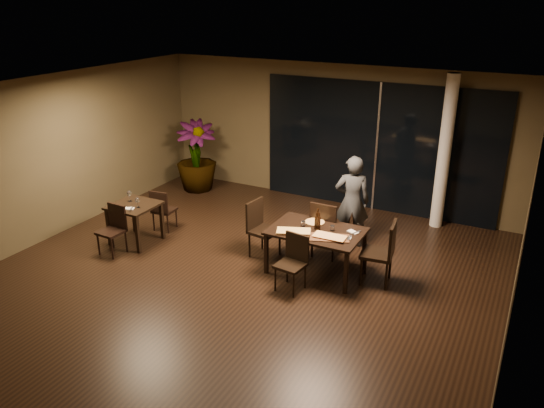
{
  "coord_description": "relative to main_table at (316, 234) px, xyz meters",
  "views": [
    {
      "loc": [
        3.98,
        -6.48,
        4.33
      ],
      "look_at": [
        0.18,
        0.82,
        1.05
      ],
      "focal_mm": 35.0,
      "sensor_mm": 36.0,
      "label": 1
    }
  ],
  "objects": [
    {
      "name": "ground",
      "position": [
        -1.0,
        -0.8,
        -0.68
      ],
      "size": [
        8.0,
        8.0,
        0.0
      ],
      "primitive_type": "plane",
      "color": "black",
      "rests_on": "ground"
    },
    {
      "name": "wall_back",
      "position": [
        -1.0,
        3.25,
        0.82
      ],
      "size": [
        8.0,
        0.1,
        3.0
      ],
      "primitive_type": "cube",
      "color": "#483D26",
      "rests_on": "ground"
    },
    {
      "name": "wall_front",
      "position": [
        -1.0,
        -4.85,
        0.82
      ],
      "size": [
        8.0,
        0.1,
        3.0
      ],
      "primitive_type": "cube",
      "color": "#483D26",
      "rests_on": "ground"
    },
    {
      "name": "wall_left",
      "position": [
        -5.05,
        -0.8,
        0.82
      ],
      "size": [
        0.1,
        8.0,
        3.0
      ],
      "primitive_type": "cube",
      "color": "#483D26",
      "rests_on": "ground"
    },
    {
      "name": "wall_right",
      "position": [
        3.05,
        -0.8,
        0.82
      ],
      "size": [
        0.1,
        8.0,
        3.0
      ],
      "primitive_type": "cube",
      "color": "#483D26",
      "rests_on": "ground"
    },
    {
      "name": "ceiling",
      "position": [
        -1.0,
        -0.8,
        2.34
      ],
      "size": [
        8.0,
        8.0,
        0.04
      ],
      "primitive_type": "cube",
      "color": "silver",
      "rests_on": "wall_back"
    },
    {
      "name": "window_panel",
      "position": [
        0.0,
        3.16,
        0.67
      ],
      "size": [
        5.0,
        0.06,
        2.7
      ],
      "primitive_type": "cube",
      "color": "black",
      "rests_on": "ground"
    },
    {
      "name": "column",
      "position": [
        1.4,
        2.85,
        0.82
      ],
      "size": [
        0.24,
        0.24,
        3.0
      ],
      "primitive_type": "cylinder",
      "color": "white",
      "rests_on": "ground"
    },
    {
      "name": "main_table",
      "position": [
        0.0,
        0.0,
        0.0
      ],
      "size": [
        1.5,
        1.0,
        0.75
      ],
      "color": "black",
      "rests_on": "ground"
    },
    {
      "name": "side_table",
      "position": [
        -3.4,
        -0.5,
        -0.05
      ],
      "size": [
        0.8,
        0.8,
        0.75
      ],
      "color": "black",
      "rests_on": "ground"
    },
    {
      "name": "chair_main_far",
      "position": [
        -0.06,
        0.55,
        -0.1
      ],
      "size": [
        0.49,
        0.49,
        1.04
      ],
      "rotation": [
        0.0,
        0.0,
        3.12
      ],
      "color": "black",
      "rests_on": "ground"
    },
    {
      "name": "chair_main_near",
      "position": [
        -0.1,
        -0.65,
        -0.18
      ],
      "size": [
        0.46,
        0.46,
        0.89
      ],
      "rotation": [
        0.0,
        0.0,
        -0.13
      ],
      "color": "black",
      "rests_on": "ground"
    },
    {
      "name": "chair_main_left",
      "position": [
        -1.1,
        0.11,
        -0.11
      ],
      "size": [
        0.52,
        0.52,
        1.01
      ],
      "rotation": [
        0.0,
        0.0,
        1.44
      ],
      "color": "black",
      "rests_on": "ground"
    },
    {
      "name": "chair_main_right",
      "position": [
        1.09,
        0.13,
        -0.09
      ],
      "size": [
        0.54,
        0.54,
        1.05
      ],
      "rotation": [
        0.0,
        0.0,
        -1.45
      ],
      "color": "black",
      "rests_on": "ground"
    },
    {
      "name": "chair_side_far",
      "position": [
        -3.28,
        0.13,
        -0.21
      ],
      "size": [
        0.43,
        0.43,
        0.84
      ],
      "rotation": [
        0.0,
        0.0,
        3.25
      ],
      "color": "black",
      "rests_on": "ground"
    },
    {
      "name": "chair_side_near",
      "position": [
        -3.46,
        -0.99,
        -0.18
      ],
      "size": [
        0.43,
        0.43,
        0.88
      ],
      "rotation": [
        0.0,
        0.0,
        -0.05
      ],
      "color": "black",
      "rests_on": "ground"
    },
    {
      "name": "diner",
      "position": [
        0.17,
        1.22,
        0.18
      ],
      "size": [
        0.68,
        0.57,
        1.71
      ],
      "primitive_type": "imported",
      "rotation": [
        0.0,
        0.0,
        3.51
      ],
      "color": "#2C2F31",
      "rests_on": "ground"
    },
    {
      "name": "potted_plant",
      "position": [
        -4.04,
        2.38,
        0.14
      ],
      "size": [
        1.26,
        1.26,
        1.63
      ],
      "primitive_type": "imported",
      "rotation": [
        0.0,
        0.0,
        0.78
      ],
      "color": "#27531B",
      "rests_on": "ground"
    },
    {
      "name": "pizza_board_left",
      "position": [
        -0.29,
        -0.25,
        0.08
      ],
      "size": [
        0.62,
        0.46,
        0.01
      ],
      "primitive_type": "cube",
      "rotation": [
        0.0,
        0.0,
        0.36
      ],
      "color": "#4D3018",
      "rests_on": "main_table"
    },
    {
      "name": "pizza_board_right",
      "position": [
        0.3,
        -0.18,
        0.08
      ],
      "size": [
        0.68,
        0.5,
        0.01
      ],
      "primitive_type": "cube",
      "rotation": [
        0.0,
        0.0,
        0.35
      ],
      "color": "#4A2A17",
      "rests_on": "main_table"
    },
    {
      "name": "oblong_pizza_left",
      "position": [
        -0.29,
        -0.25,
        0.1
      ],
      "size": [
        0.57,
        0.42,
        0.02
      ],
      "primitive_type": null,
      "rotation": [
        0.0,
        0.0,
        0.38
      ],
      "color": "maroon",
      "rests_on": "pizza_board_left"
    },
    {
      "name": "oblong_pizza_right",
      "position": [
        0.3,
        -0.18,
        0.1
      ],
      "size": [
        0.5,
        0.24,
        0.02
      ],
      "primitive_type": null,
      "rotation": [
        0.0,
        0.0,
        0.03
      ],
      "color": "maroon",
      "rests_on": "pizza_board_right"
    },
    {
      "name": "round_pizza",
      "position": [
        -0.14,
        0.27,
        0.08
      ],
      "size": [
        0.32,
        0.32,
        0.01
      ],
      "primitive_type": "cylinder",
      "color": "#C94516",
      "rests_on": "main_table"
    },
    {
      "name": "bottle_a",
      "position": [
        -0.02,
        0.04,
        0.22
      ],
      "size": [
        0.06,
        0.06,
        0.29
      ],
      "primitive_type": null,
      "color": "black",
      "rests_on": "main_table"
    },
    {
      "name": "bottle_b",
      "position": [
        0.02,
        0.04,
        0.22
      ],
      "size": [
        0.06,
        0.06,
        0.29
      ],
      "primitive_type": null,
      "color": "black",
      "rests_on": "main_table"
    },
    {
      "name": "bottle_c",
      "position": [
        -0.04,
        0.13,
        0.24
      ],
      "size": [
        0.07,
        0.07,
        0.32
      ],
      "primitive_type": null,
      "color": "black",
      "rests_on": "main_table"
    },
    {
      "name": "tumbler_left",
      "position": [
        -0.26,
        0.06,
        0.12
      ],
      "size": [
        0.07,
        0.07,
        0.08
      ],
      "primitive_type": "cylinder",
      "color": "white",
      "rests_on": "main_table"
    },
    {
      "name": "tumbler_right",
      "position": [
        0.24,
        0.1,
        0.12
      ],
      "size": [
        0.07,
        0.07,
        0.09
      ],
      "primitive_type": "cylinder",
      "color": "white",
      "rests_on": "main_table"
    },
    {
      "name": "napkin_near",
      "position": [
        0.52,
        -0.06,
        0.08
      ],
      "size": [
        0.19,
        0.12,
        0.01
      ],
      "primitive_type": "cube",
      "rotation": [
        0.0,
        0.0,
        0.09
      ],
      "color": "white",
      "rests_on": "main_table"
    },
    {
      "name": "napkin_far",
      "position": [
        0.56,
        0.19,
        0.08
      ],
      "size": [
        0.21,
        0.17,
        0.01
      ],
      "primitive_type": "cube",
      "rotation": [
        0.0,
        0.0,
        -0.44
      ],
      "color": "white",
      "rests_on": "main_table"
    },
    {
      "name": "wine_glass_a",
      "position": [
        -3.57,
        -0.41,
        0.17
      ],
      "size": [
        0.09,
        0.09,
        0.19
      ],
      "primitive_type": null,
      "color": "white",
      "rests_on": "side_table"
    },
    {
      "name": "wine_glass_b",
      "position": [
        -3.24,
        -0.57,
        0.16
      ],
      "size": [
        0.08,
        0.08,
        0.18
      ],
      "primitive_type": null,
      "color": "white",
      "rests_on": "side_table"
    },
    {
      "name": "side_napkin",
      "position": [
        -3.33,
        -0.71,
        0.08
      ],
      "size": [
        0.21,
        0.17,
        0.01
      ],
      "primitive_type": "cube",
      "rotation": [
        0.0,
        0.0,
        0.41
      ],
      "color": "white",
      "rests_on": "side_table"
    }
  ]
}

